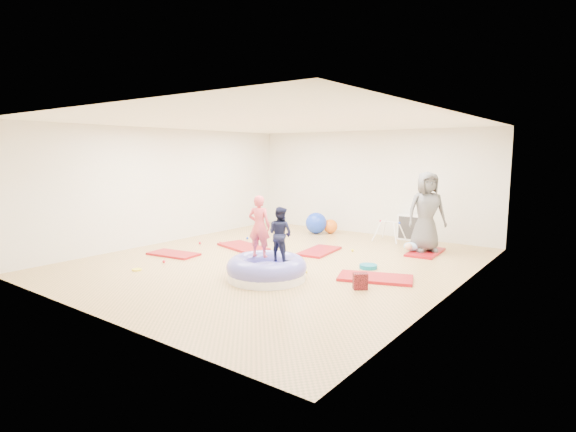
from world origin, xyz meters
The scene contains 19 objects.
room centered at (0.00, 0.00, 1.40)m, with size 7.01×8.01×2.81m.
gym_mat_front_left centered at (-2.17, -0.95, 0.02)m, with size 1.10×0.55×0.05m, color #A51322.
gym_mat_mid_left centered at (-1.46, 0.50, 0.03)m, with size 1.31×0.66×0.05m, color #A51322.
gym_mat_center_back centered at (0.21, 1.18, 0.02)m, with size 1.19×0.59×0.05m, color #A51322.
gym_mat_right centered at (2.19, -0.07, 0.03)m, with size 1.28×0.64×0.05m, color #A51322.
gym_mat_rear_right centered at (2.16, 2.50, 0.02)m, with size 1.19×0.59×0.05m, color #A51322.
inflatable_cushion centered at (0.65, -1.20, 0.17)m, with size 1.42×1.42×0.45m.
child_pink centered at (0.43, -1.13, 0.96)m, with size 0.40×0.27×1.11m, color #E84A51.
child_navy centered at (0.92, -1.15, 0.88)m, with size 0.46×0.36×0.94m, color #151936.
adult_caregiver centered at (2.14, 2.52, 0.93)m, with size 0.86×0.56×1.76m, color #4E4E4E.
infant centered at (1.90, 2.29, 0.15)m, with size 0.34×0.35×0.20m.
ball_pit_balls centered at (-0.73, 0.12, 0.03)m, with size 3.64×3.27×0.06m.
exercise_ball_blue centered at (-1.13, 3.11, 0.29)m, with size 0.58×0.58×0.58m, color #1738C5.
exercise_ball_orange centered at (-0.83, 3.38, 0.20)m, with size 0.39×0.39×0.39m, color orange.
infant_play_gym centered at (0.97, 3.25, 0.34)m, with size 0.67×0.64×0.51m.
cube_shelf centered at (1.32, 3.79, 0.33)m, with size 0.66×0.32×0.66m.
balance_disc centered at (1.75, 0.54, 0.04)m, with size 0.34×0.34×0.08m, color #076A89.
backpack centered at (2.25, -0.75, 0.13)m, with size 0.23×0.14×0.27m, color maroon.
yellow_toy centered at (-1.70, -2.20, 0.01)m, with size 0.18×0.18×0.03m, color yellow.
Camera 1 is at (5.53, -7.12, 2.20)m, focal length 28.00 mm.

